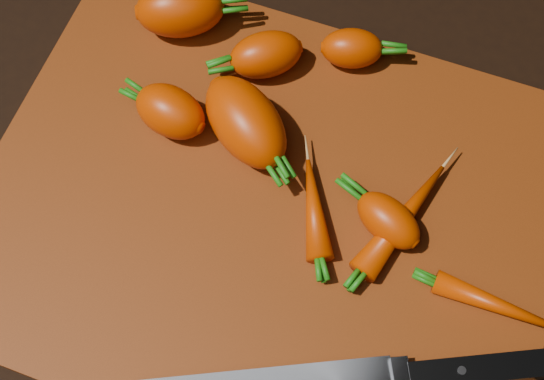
% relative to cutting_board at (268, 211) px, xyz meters
% --- Properties ---
extents(ground, '(2.00, 2.00, 0.01)m').
position_rel_cutting_board_xyz_m(ground, '(0.00, 0.00, -0.01)').
color(ground, black).
extents(cutting_board, '(0.50, 0.40, 0.01)m').
position_rel_cutting_board_xyz_m(cutting_board, '(0.00, 0.00, 0.00)').
color(cutting_board, '#88350D').
rests_on(cutting_board, ground).
extents(carrot_0, '(0.10, 0.08, 0.05)m').
position_rel_cutting_board_xyz_m(carrot_0, '(-0.14, 0.15, 0.03)').
color(carrot_0, '#C13500').
rests_on(carrot_0, cutting_board).
extents(carrot_1, '(0.07, 0.06, 0.05)m').
position_rel_cutting_board_xyz_m(carrot_1, '(-0.11, 0.05, 0.03)').
color(carrot_1, '#C13500').
rests_on(carrot_1, cutting_board).
extents(carrot_2, '(0.11, 0.10, 0.06)m').
position_rel_cutting_board_xyz_m(carrot_2, '(-0.04, 0.06, 0.03)').
color(carrot_2, '#C13500').
rests_on(carrot_2, cutting_board).
extents(carrot_3, '(0.08, 0.07, 0.04)m').
position_rel_cutting_board_xyz_m(carrot_3, '(-0.05, 0.13, 0.03)').
color(carrot_3, '#C13500').
rests_on(carrot_3, cutting_board).
extents(carrot_4, '(0.07, 0.05, 0.04)m').
position_rel_cutting_board_xyz_m(carrot_4, '(0.02, 0.17, 0.02)').
color(carrot_4, '#C13500').
rests_on(carrot_4, cutting_board).
extents(carrot_5, '(0.07, 0.06, 0.04)m').
position_rel_cutting_board_xyz_m(carrot_5, '(0.10, 0.02, 0.02)').
color(carrot_5, '#C13500').
rests_on(carrot_5, cutting_board).
extents(carrot_6, '(0.06, 0.12, 0.03)m').
position_rel_cutting_board_xyz_m(carrot_6, '(0.11, 0.03, 0.02)').
color(carrot_6, '#C13500').
rests_on(carrot_6, cutting_board).
extents(carrot_7, '(0.12, 0.03, 0.02)m').
position_rel_cutting_board_xyz_m(carrot_7, '(0.21, -0.02, 0.02)').
color(carrot_7, '#C13500').
rests_on(carrot_7, cutting_board).
extents(carrot_8, '(0.06, 0.09, 0.02)m').
position_rel_cutting_board_xyz_m(carrot_8, '(0.04, 0.01, 0.02)').
color(carrot_8, '#C13500').
rests_on(carrot_8, cutting_board).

